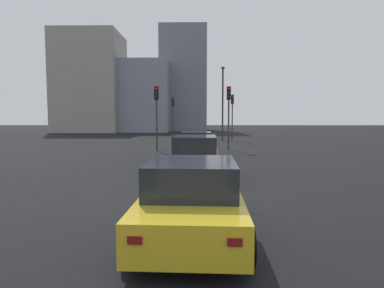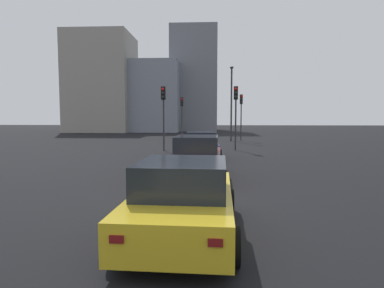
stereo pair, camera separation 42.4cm
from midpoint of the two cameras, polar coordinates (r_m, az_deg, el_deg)
ground_plane at (r=8.64m, az=0.29°, el=-11.74°), size 160.00×160.00×0.20m
car_navy_lead at (r=18.51m, az=2.28°, el=-0.25°), size 4.46×2.20×1.49m
car_maroon_second at (r=12.78m, az=1.85°, el=-2.32°), size 4.80×2.13×1.62m
car_yellow_third at (r=6.54m, az=0.40°, el=-9.59°), size 4.37×2.20×1.52m
traffic_light_near_left at (r=22.88m, az=8.14°, el=6.77°), size 0.33×0.31×4.41m
traffic_light_near_right at (r=32.11m, az=8.92°, el=6.24°), size 0.32×0.30×4.45m
traffic_light_far_left at (r=34.19m, az=-1.42°, el=6.06°), size 0.33×0.30×4.32m
traffic_light_far_right at (r=22.52m, az=-4.47°, el=6.78°), size 0.33×0.30×4.38m
street_lamp_kerbside at (r=31.62m, az=7.25°, el=8.09°), size 0.56×0.36×7.07m
building_facade_left at (r=55.91m, az=0.62°, el=10.98°), size 8.23×7.49×16.71m
building_facade_center at (r=55.87m, az=-7.71°, el=7.83°), size 15.37×11.79×10.66m
building_facade_right at (r=53.09m, az=-15.16°, el=10.09°), size 8.99×9.39×14.78m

